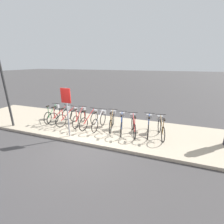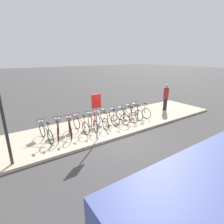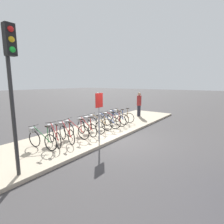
% 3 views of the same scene
% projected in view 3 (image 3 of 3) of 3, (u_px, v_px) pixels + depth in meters
% --- Properties ---
extents(ground_plane, '(120.00, 120.00, 0.00)m').
position_uv_depth(ground_plane, '(117.00, 140.00, 8.12)').
color(ground_plane, '#423F3F').
extents(sidewalk, '(15.80, 3.28, 0.12)m').
position_uv_depth(sidewalk, '(91.00, 133.00, 9.07)').
color(sidewalk, '#B7A88E').
rests_on(sidewalk, ground_plane).
extents(parked_bicycle_0, '(0.46, 1.53, 0.95)m').
position_uv_depth(parked_bicycle_0, '(40.00, 138.00, 6.73)').
color(parked_bicycle_0, black).
rests_on(parked_bicycle_0, sidewalk).
extents(parked_bicycle_1, '(0.62, 1.47, 0.95)m').
position_uv_depth(parked_bicycle_1, '(54.00, 135.00, 7.16)').
color(parked_bicycle_1, black).
rests_on(parked_bicycle_1, sidewalk).
extents(parked_bicycle_2, '(0.57, 1.49, 0.95)m').
position_uv_depth(parked_bicycle_2, '(66.00, 132.00, 7.55)').
color(parked_bicycle_2, black).
rests_on(parked_bicycle_2, sidewalk).
extents(parked_bicycle_3, '(0.46, 1.53, 0.95)m').
position_uv_depth(parked_bicycle_3, '(74.00, 129.00, 8.06)').
color(parked_bicycle_3, black).
rests_on(parked_bicycle_3, sidewalk).
extents(parked_bicycle_4, '(0.46, 1.52, 0.95)m').
position_uv_depth(parked_bicycle_4, '(85.00, 126.00, 8.50)').
color(parked_bicycle_4, black).
rests_on(parked_bicycle_4, sidewalk).
extents(parked_bicycle_5, '(0.46, 1.54, 0.95)m').
position_uv_depth(parked_bicycle_5, '(92.00, 124.00, 8.92)').
color(parked_bicycle_5, black).
rests_on(parked_bicycle_5, sidewalk).
extents(parked_bicycle_6, '(0.48, 1.51, 0.95)m').
position_uv_depth(parked_bicycle_6, '(98.00, 122.00, 9.45)').
color(parked_bicycle_6, black).
rests_on(parked_bicycle_6, sidewalk).
extents(parked_bicycle_7, '(0.52, 1.50, 0.95)m').
position_uv_depth(parked_bicycle_7, '(106.00, 121.00, 9.77)').
color(parked_bicycle_7, black).
rests_on(parked_bicycle_7, sidewalk).
extents(parked_bicycle_8, '(0.60, 1.48, 0.95)m').
position_uv_depth(parked_bicycle_8, '(112.00, 119.00, 10.20)').
color(parked_bicycle_8, black).
rests_on(parked_bicycle_8, sidewalk).
extents(parked_bicycle_9, '(0.46, 1.53, 0.95)m').
position_uv_depth(parked_bicycle_9, '(116.00, 117.00, 10.81)').
color(parked_bicycle_9, black).
rests_on(parked_bicycle_9, sidewalk).
extents(parked_bicycle_10, '(0.48, 1.51, 0.95)m').
position_uv_depth(parked_bicycle_10, '(121.00, 116.00, 11.22)').
color(parked_bicycle_10, black).
rests_on(parked_bicycle_10, sidewalk).
extents(pedestrian, '(0.34, 0.34, 1.81)m').
position_uv_depth(pedestrian, '(139.00, 104.00, 13.14)').
color(pedestrian, '#23232D').
rests_on(pedestrian, sidewalk).
extents(traffic_light, '(0.24, 0.40, 3.92)m').
position_uv_depth(traffic_light, '(11.00, 72.00, 4.34)').
color(traffic_light, '#2D2D2D').
rests_on(traffic_light, sidewalk).
extents(sign_post, '(0.44, 0.07, 2.11)m').
position_uv_depth(sign_post, '(99.00, 109.00, 7.30)').
color(sign_post, '#99999E').
rests_on(sign_post, sidewalk).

